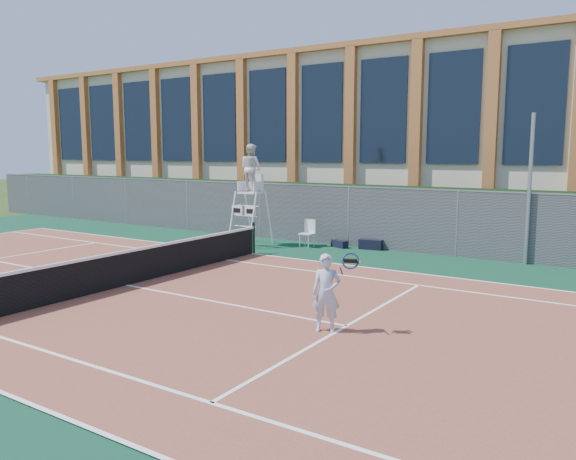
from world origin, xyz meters
The scene contains 13 objects.
ground centered at (0.00, 0.00, 0.00)m, with size 120.00×120.00×0.00m, color #233814.
apron centered at (0.00, 1.00, 0.01)m, with size 36.00×20.00×0.01m, color #0D3C23.
tennis_court centered at (0.00, 0.00, 0.02)m, with size 23.77×10.97×0.02m, color brown.
tennis_net centered at (0.00, 0.00, 0.54)m, with size 0.10×11.30×1.10m.
fence centered at (0.00, 8.80, 1.10)m, with size 40.00×0.06×2.20m, color #595E60, non-canonical shape.
hedge centered at (0.00, 10.00, 1.10)m, with size 40.00×1.40×2.20m, color black.
building centered at (0.00, 17.95, 4.15)m, with size 45.00×10.60×8.22m.
steel_pole centered at (8.19, 8.70, 2.32)m, with size 0.12×0.12×4.64m, color #9EA0A5.
umpire_chair centered at (-1.16, 7.05, 2.78)m, with size 1.06×1.64×3.81m.
plastic_chair centered at (0.83, 7.88, 0.60)m, with size 0.48×0.48×1.01m.
sports_bag_near centered at (3.01, 8.59, 0.19)m, with size 0.83×0.33×0.35m, color black.
sports_bag_far centered at (1.87, 8.35, 0.14)m, with size 0.66×0.29×0.26m, color black.
tennis_player centered at (6.21, -0.50, 0.79)m, with size 0.92×0.69×1.54m.
Camera 1 is at (11.26, -9.70, 3.45)m, focal length 35.00 mm.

